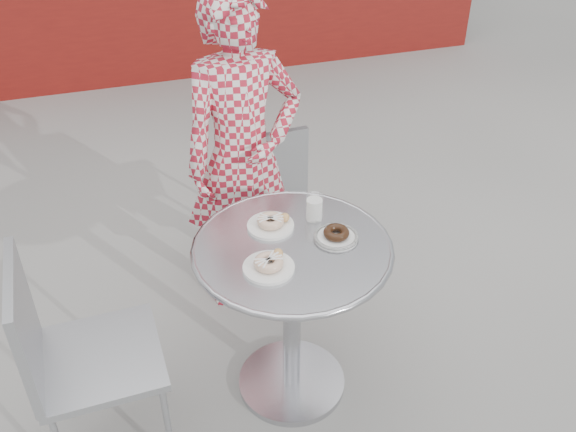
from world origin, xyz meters
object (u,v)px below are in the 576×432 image
object	(u,v)px
chair_far	(255,223)
chair_left	(105,393)
milk_cup	(314,208)
plate_checker	(336,236)
bistro_table	(292,284)
plate_far	(271,223)
seated_person	(243,157)
plate_near	(269,264)

from	to	relation	value
chair_far	chair_left	size ratio (longest dim) A/B	0.96
chair_far	milk_cup	size ratio (longest dim) A/B	8.13
plate_checker	milk_cup	distance (m)	0.16
bistro_table	plate_far	world-z (taller)	plate_far
bistro_table	plate_far	xyz separation A→B (m)	(-0.04, 0.15, 0.22)
chair_left	seated_person	world-z (taller)	seated_person
milk_cup	seated_person	bearing A→B (deg)	105.83
bistro_table	chair_left	bearing A→B (deg)	-175.53
chair_left	plate_far	world-z (taller)	chair_left
chair_far	plate_far	distance (m)	0.92
bistro_table	chair_left	xyz separation A→B (m)	(-0.80, -0.06, -0.31)
plate_near	bistro_table	bearing A→B (deg)	39.83
chair_left	plate_far	size ratio (longest dim) A/B	5.05
plate_far	chair_far	bearing A→B (deg)	81.40
bistro_table	chair_far	xyz separation A→B (m)	(0.07, 0.89, -0.32)
chair_far	plate_checker	bearing A→B (deg)	93.21
plate_checker	chair_left	bearing A→B (deg)	-176.60
seated_person	plate_far	size ratio (longest dim) A/B	8.55
seated_person	plate_near	bearing A→B (deg)	-105.91
milk_cup	bistro_table	bearing A→B (deg)	-133.71
chair_far	chair_left	xyz separation A→B (m)	(-0.87, -0.95, 0.01)
bistro_table	plate_near	world-z (taller)	plate_near
bistro_table	plate_far	distance (m)	0.26
chair_left	plate_far	distance (m)	0.95
plate_checker	seated_person	bearing A→B (deg)	105.52
bistro_table	plate_checker	size ratio (longest dim) A/B	4.51
bistro_table	plate_near	distance (m)	0.27
chair_far	chair_left	world-z (taller)	chair_left
plate_far	milk_cup	size ratio (longest dim) A/B	1.68
plate_far	chair_left	bearing A→B (deg)	-164.57
plate_near	plate_checker	world-z (taller)	plate_near
chair_far	seated_person	bearing A→B (deg)	60.00
bistro_table	plate_far	size ratio (longest dim) A/B	4.22
chair_left	milk_cup	size ratio (longest dim) A/B	8.46
seated_person	chair_left	bearing A→B (deg)	-143.96
chair_left	chair_far	bearing A→B (deg)	-44.51
chair_far	plate_near	world-z (taller)	chair_far
plate_checker	milk_cup	bearing A→B (deg)	104.34
chair_far	plate_far	xyz separation A→B (m)	(-0.11, -0.74, 0.54)
bistro_table	chair_left	distance (m)	0.86
plate_far	plate_near	bearing A→B (deg)	-107.94
seated_person	plate_checker	bearing A→B (deg)	-83.01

